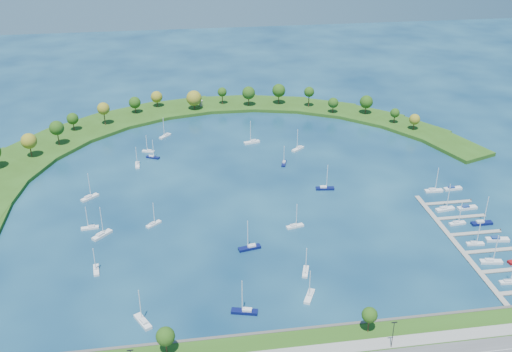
{
  "coord_description": "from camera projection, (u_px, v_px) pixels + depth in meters",
  "views": [
    {
      "loc": [
        -32.92,
        -246.13,
        132.49
      ],
      "look_at": [
        5.0,
        5.0,
        4.0
      ],
      "focal_mm": 40.8,
      "sensor_mm": 36.0,
      "label": 1
    }
  ],
  "objects": [
    {
      "name": "moored_boat_17",
      "position": [
        298.0,
        148.0,
        321.86
      ],
      "size": [
        7.99,
        7.16,
        12.36
      ],
      "rotation": [
        0.0,
        0.0,
        3.83
      ],
      "color": "silver",
      "rests_on": "ground"
    },
    {
      "name": "ground",
      "position": [
        247.0,
        189.0,
        281.36
      ],
      "size": [
        700.0,
        700.0,
        0.0
      ],
      "primitive_type": "plane",
      "color": "#072141",
      "rests_on": "ground"
    },
    {
      "name": "moored_boat_2",
      "position": [
        306.0,
        271.0,
        220.31
      ],
      "size": [
        4.2,
        7.56,
        10.7
      ],
      "rotation": [
        0.0,
        0.0,
        1.26
      ],
      "color": "silver",
      "rests_on": "ground"
    },
    {
      "name": "moored_boat_4",
      "position": [
        137.0,
        164.0,
        303.63
      ],
      "size": [
        2.41,
        7.61,
        11.07
      ],
      "rotation": [
        0.0,
        0.0,
        4.75
      ],
      "color": "silver",
      "rests_on": "ground"
    },
    {
      "name": "dock_system",
      "position": [
        473.0,
        242.0,
        238.74
      ],
      "size": [
        24.28,
        82.0,
        1.6
      ],
      "color": "gray",
      "rests_on": "ground"
    },
    {
      "name": "docked_boat_11",
      "position": [
        453.0,
        188.0,
        280.21
      ],
      "size": [
        8.99,
        2.97,
        1.81
      ],
      "rotation": [
        0.0,
        0.0,
        0.06
      ],
      "color": "silver",
      "rests_on": "ground"
    },
    {
      "name": "harbor_tower",
      "position": [
        201.0,
        103.0,
        378.72
      ],
      "size": [
        2.6,
        2.6,
        3.82
      ],
      "color": "gray",
      "rests_on": "breakwater"
    },
    {
      "name": "moored_boat_8",
      "position": [
        102.0,
        234.0,
        243.09
      ],
      "size": [
        8.39,
        8.45,
        13.67
      ],
      "rotation": [
        0.0,
        0.0,
        0.79
      ],
      "color": "silver",
      "rests_on": "ground"
    },
    {
      "name": "docked_boat_2",
      "position": [
        491.0,
        261.0,
        226.09
      ],
      "size": [
        8.88,
        3.72,
        12.66
      ],
      "rotation": [
        0.0,
        0.0,
        -0.16
      ],
      "color": "silver",
      "rests_on": "ground"
    },
    {
      "name": "docked_boat_5",
      "position": [
        497.0,
        239.0,
        240.17
      ],
      "size": [
        9.76,
        3.97,
        1.93
      ],
      "rotation": [
        0.0,
        0.0,
        -0.14
      ],
      "color": "silver",
      "rests_on": "ground"
    },
    {
      "name": "moored_boat_12",
      "position": [
        284.0,
        163.0,
        305.4
      ],
      "size": [
        4.08,
        7.51,
        10.63
      ],
      "rotation": [
        0.0,
        0.0,
        4.41
      ],
      "color": "#0A1043",
      "rests_on": "ground"
    },
    {
      "name": "moored_boat_18",
      "position": [
        90.0,
        227.0,
        248.35
      ],
      "size": [
        7.55,
        2.81,
        10.84
      ],
      "rotation": [
        0.0,
        0.0,
        3.24
      ],
      "color": "silver",
      "rests_on": "ground"
    },
    {
      "name": "moored_boat_5",
      "position": [
        325.0,
        188.0,
        280.27
      ],
      "size": [
        9.1,
        3.52,
        13.03
      ],
      "rotation": [
        0.0,
        0.0,
        6.16
      ],
      "color": "#0A1043",
      "rests_on": "ground"
    },
    {
      "name": "docked_boat_8",
      "position": [
        445.0,
        208.0,
        262.41
      ],
      "size": [
        9.22,
        3.82,
        13.15
      ],
      "rotation": [
        0.0,
        0.0,
        0.15
      ],
      "color": "silver",
      "rests_on": "ground"
    },
    {
      "name": "docked_boat_10",
      "position": [
        434.0,
        190.0,
        278.17
      ],
      "size": [
        8.7,
        2.61,
        12.71
      ],
      "rotation": [
        0.0,
        0.0,
        -0.02
      ],
      "color": "silver",
      "rests_on": "ground"
    },
    {
      "name": "breakwater",
      "position": [
        151.0,
        152.0,
        317.72
      ],
      "size": [
        286.74,
        247.64,
        2.0
      ],
      "color": "#274913",
      "rests_on": "ground"
    },
    {
      "name": "docked_boat_7",
      "position": [
        482.0,
        222.0,
        251.56
      ],
      "size": [
        9.3,
        2.63,
        13.66
      ],
      "rotation": [
        0.0,
        0.0,
        -0.0
      ],
      "color": "#0A1043",
      "rests_on": "ground"
    },
    {
      "name": "moored_boat_13",
      "position": [
        154.0,
        223.0,
        251.04
      ],
      "size": [
        6.9,
        6.27,
        10.73
      ],
      "rotation": [
        0.0,
        0.0,
        0.7
      ],
      "color": "silver",
      "rests_on": "ground"
    },
    {
      "name": "moored_boat_6",
      "position": [
        148.0,
        151.0,
        319.11
      ],
      "size": [
        7.02,
        4.22,
        9.98
      ],
      "rotation": [
        0.0,
        0.0,
        2.77
      ],
      "color": "silver",
      "rests_on": "ground"
    },
    {
      "name": "moored_boat_16",
      "position": [
        295.0,
        225.0,
        249.47
      ],
      "size": [
        7.95,
        3.81,
        11.27
      ],
      "rotation": [
        0.0,
        0.0,
        0.23
      ],
      "color": "silver",
      "rests_on": "ground"
    },
    {
      "name": "breakwater_trees",
      "position": [
        190.0,
        109.0,
        349.67
      ],
      "size": [
        239.57,
        88.86,
        14.27
      ],
      "color": "#382314",
      "rests_on": "breakwater"
    },
    {
      "name": "docked_boat_9",
      "position": [
        467.0,
        208.0,
        263.58
      ],
      "size": [
        9.27,
        3.09,
        1.86
      ],
      "rotation": [
        0.0,
        0.0,
        0.06
      ],
      "color": "silver",
      "rests_on": "ground"
    },
    {
      "name": "moored_boat_11",
      "position": [
        310.0,
        295.0,
        207.21
      ],
      "size": [
        5.74,
        8.39,
        12.1
      ],
      "rotation": [
        0.0,
        0.0,
        4.25
      ],
      "color": "silver",
      "rests_on": "ground"
    },
    {
      "name": "moored_boat_3",
      "position": [
        245.0,
        311.0,
        199.73
      ],
      "size": [
        9.56,
        4.81,
        13.53
      ],
      "rotation": [
        0.0,
        0.0,
        2.89
      ],
      "color": "#0A1043",
      "rests_on": "ground"
    },
    {
      "name": "moored_boat_14",
      "position": [
        165.0,
        135.0,
        338.14
      ],
      "size": [
        7.22,
        7.74,
        12.17
      ],
      "rotation": [
        0.0,
        0.0,
        3.99
      ],
      "color": "silver",
      "rests_on": "ground"
    },
    {
      "name": "moored_boat_9",
      "position": [
        143.0,
        321.0,
        195.08
      ],
      "size": [
        6.49,
        9.13,
        13.25
      ],
      "rotation": [
        0.0,
        0.0,
        2.06
      ],
      "color": "silver",
      "rests_on": "ground"
    },
    {
      "name": "moored_boat_1",
      "position": [
        90.0,
        197.0,
        272.0
      ],
      "size": [
        8.26,
        7.67,
        12.96
      ],
      "rotation": [
        0.0,
        0.0,
        0.72
      ],
      "color": "silver",
      "rests_on": "ground"
    },
    {
      "name": "docked_boat_0",
      "position": [
        509.0,
        281.0,
        214.63
      ],
      "size": [
        7.22,
        2.41,
        10.45
      ],
      "rotation": [
        0.0,
        0.0,
        -0.06
      ],
      "color": "silver",
      "rests_on": "ground"
    },
    {
      "name": "moored_boat_0",
      "position": [
        153.0,
        157.0,
        312.16
      ],
      "size": [
        7.52,
        5.17,
        10.86
      ],
      "rotation": [
        0.0,
        0.0,
        5.82
      ],
      "color": "#0A1043",
      "rests_on": "ground"
    },
    {
      "name": "docked_boat_6",
      "position": [
        457.0,
        223.0,
        251.66
      ],
      "size": [
        7.61,
        2.83,
        10.93
      ],
      "rotation": [
        0.0,
        0.0,
        0.1
      ],
      "color": "silver",
      "rests_on": "ground"
    },
    {
      "name": "moored_boat_15",
      "position": [
        252.0,
        142.0,
        330.09
      ],
      "size": [
        9.45,
        4.51,
        13.39
      ],
      "rotation": [
        0.0,
        0.0,
        3.37
      ],
      "color": "silver",
      "rests_on": "ground"
    },
    {
      "name": "moored_boat_7",
      "position": [
        250.0,
        247.0,
        234.58
      ],
      "size": [
        9.5,
        4.36,
        13.48
      ],
      "rotation": [
        0.0,
        0.0,
        3.34
      ],
      "color": "#0A1043",
      "rests_on": "ground"
    },
    {
      "name": "moored_boat_10",
      "position": [
        96.0,
        269.0,
        221.35
      ],
      "size": [
        2.93,
        7.43,
        10.63
      ],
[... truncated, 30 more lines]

